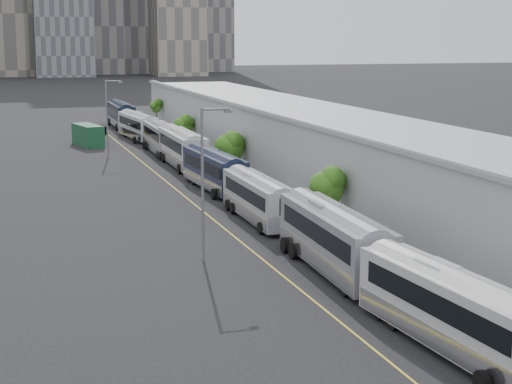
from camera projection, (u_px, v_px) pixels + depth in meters
name	position (u px, v px, depth m)	size (l,w,h in m)	color
sidewalk	(379.00, 232.00, 62.51)	(10.00, 170.00, 0.12)	gray
lane_line	(242.00, 242.00, 59.45)	(0.12, 160.00, 0.02)	gold
depot	(430.00, 182.00, 63.06)	(12.45, 160.40, 7.20)	gray
bus_2	(452.00, 317.00, 38.82)	(3.50, 13.03, 3.76)	#B5B5B7
bus_3	(334.00, 245.00, 51.89)	(3.30, 13.81, 4.01)	slate
bus_4	(259.00, 202.00, 66.09)	(2.73, 12.15, 3.55)	#91939A
bus_5	(214.00, 173.00, 79.48)	(3.16, 12.76, 3.70)	#161D33
bus_6	(182.00, 151.00, 93.76)	(3.08, 13.89, 4.06)	#B4B4B6
bus_7	(161.00, 140.00, 104.49)	(2.86, 12.81, 3.73)	gray
bus_8	(138.00, 128.00, 118.21)	(3.69, 12.90, 3.72)	#B5B8C0
bus_9	(121.00, 116.00, 134.11)	(3.01, 13.58, 3.96)	black
tree_2	(327.00, 184.00, 62.56)	(2.55, 2.55, 4.77)	black
tree_3	(229.00, 145.00, 87.01)	(2.92, 2.92, 4.69)	black
tree_4	(183.00, 125.00, 108.32)	(2.39, 2.39, 4.27)	black
tree_5	(156.00, 106.00, 127.63)	(1.55, 1.55, 4.60)	black
street_lamp_near	(205.00, 175.00, 53.65)	(2.04, 0.22, 9.77)	#59595E
street_lamp_far	(108.00, 113.00, 99.95)	(2.04, 0.22, 9.06)	#59595E
shipping_container	(88.00, 135.00, 111.30)	(2.27, 6.71, 2.77)	#123B22
suv	(95.00, 130.00, 122.88)	(2.48, 5.38, 1.49)	black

